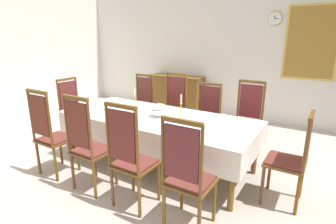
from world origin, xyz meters
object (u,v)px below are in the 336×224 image
Objects in this scene: chair_head_west at (74,110)px; chair_head_east at (292,157)px; chair_south_a at (51,133)px; bowl_far_left at (75,110)px; chair_north_b at (173,107)px; spoon_secondary at (183,133)px; chair_north_a at (141,104)px; chair_south_b at (88,144)px; mounted_clock at (275,19)px; bowl_far_right at (120,119)px; sideboard at (175,93)px; candlestick_west at (135,103)px; framed_painting at (311,43)px; soup_tureen at (159,110)px; candlestick_east at (181,110)px; bowl_near_left at (222,116)px; chair_north_c at (206,115)px; spoon_primary at (231,118)px; dining_table at (157,121)px; bowl_near_right at (173,130)px; chair_south_d at (187,174)px; chair_south_c at (131,156)px; chair_north_d at (247,119)px.

chair_head_west is 3.60m from chair_head_east.
bowl_far_left is (-0.13, 0.53, 0.17)m from chair_south_a.
spoon_secondary is at bearing 124.86° from chair_north_b.
chair_south_b is at bearing 109.88° from chair_north_a.
mounted_clock is at bearing 16.98° from chair_head_east.
sideboard reaches higher than bowl_far_right.
framed_painting reaches higher than candlestick_west.
chair_south_a reaches higher than chair_head_west.
candlestick_west reaches higher than soup_tureen.
candlestick_east reaches higher than bowl_near_left.
chair_south_a is at bearing -76.21° from bowl_far_left.
bowl_near_left is (0.79, 0.42, -0.08)m from soup_tureen.
chair_north_c is 1.27m from candlestick_west.
spoon_secondary is at bearing -94.05° from mounted_clock.
chair_north_c is at bearing 114.80° from chair_head_west.
spoon_primary is (-0.86, 0.44, 0.19)m from chair_head_east.
soup_tureen reaches higher than bowl_near_left.
chair_south_a is 0.84× the size of sideboard.
candlestick_west reaches higher than sideboard.
chair_head_east is (1.46, -0.99, -0.00)m from chair_north_c.
sideboard is (-1.29, 2.73, -0.23)m from dining_table.
bowl_far_right is (-0.82, -0.01, 0.00)m from bowl_near_right.
chair_south_a reaches higher than sideboard.
chair_south_b reaches higher than chair_south_d.
dining_table is 2.43× the size of chair_head_west.
spoon_primary is (1.98, -0.55, 0.17)m from chair_north_a.
bowl_far_left is 0.68× the size of mounted_clock.
chair_south_b is 2.09m from chair_north_c.
chair_south_c is 6.51× the size of bowl_far_left.
chair_south_d is at bearing -57.74° from candlestick_east.
bowl_far_left is 0.13× the size of framed_painting.
bowl_near_left is 0.65× the size of mounted_clock.
chair_north_b reaches higher than dining_table.
chair_north_a is (0.00, 1.99, -0.02)m from chair_south_a.
chair_north_a reaches higher than sideboard.
chair_north_a is 1.00× the size of chair_head_west.
chair_south_c is 6.88× the size of bowl_near_right.
chair_head_east is at bearing 19.28° from chair_south_a.
chair_south_b reaches higher than spoon_primary.
mounted_clock is (1.22, 1.98, 1.59)m from chair_north_b.
chair_head_west reaches higher than candlestick_west.
bowl_near_right reaches higher than dining_table.
chair_head_west is (-2.14, -0.99, 0.01)m from chair_north_c.
framed_painting is (1.94, 3.98, 1.12)m from chair_south_b.
chair_head_east is (0.78, -0.99, -0.04)m from chair_north_d.
soup_tureen is 0.89m from bowl_near_left.
chair_north_b is 4.86× the size of soup_tureen.
chair_south_c is at bearing -0.00° from chair_south_b.
chair_south_a is 0.57m from bowl_far_left.
bowl_near_right is at bearing -153.25° from spoon_secondary.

